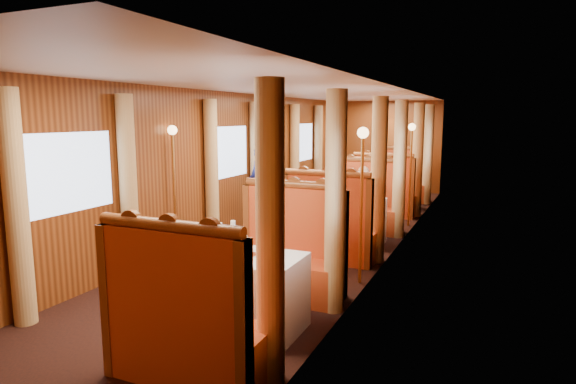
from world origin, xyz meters
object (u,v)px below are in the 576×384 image
Objects in this scene: table_far at (393,191)px; fruit_plate at (268,261)px; banquette_far_fwd at (384,196)px; banquette_far_aft at (402,184)px; banquette_near_aft at (289,260)px; table_mid at (350,222)px; steward at (260,188)px; rose_vase_mid at (348,188)px; banquette_near_fwd at (185,330)px; teapot_left at (228,249)px; teapot_right at (237,251)px; table_near at (247,293)px; banquette_mid_aft at (366,208)px; banquette_mid_fwd at (330,232)px; rose_vase_far at (396,167)px; passenger at (363,193)px; teapot_back at (245,246)px; tea_tray at (239,255)px.

table_far is 5.27× the size of fruit_plate.
banquette_far_fwd and banquette_far_aft have the same top height.
banquette_near_aft is 1.00× the size of banquette_far_fwd.
banquette_far_fwd is (0.00, 2.49, 0.05)m from table_mid.
table_far is 3.91m from steward.
rose_vase_mid is (-0.03, -2.50, 0.50)m from banquette_far_fwd.
teapot_left is (-0.17, 0.94, 0.39)m from banquette_near_fwd.
banquette_far_aft is 8.16m from fruit_plate.
banquette_near_fwd is 9.03m from banquette_far_aft.
table_mid is at bearing 90.67° from teapot_right.
banquette_far_fwd is at bearing 144.13° from steward.
banquette_near_aft reaches higher than table_near.
banquette_mid_aft is at bearing 110.27° from teapot_left.
banquette_near_fwd is 0.80× the size of steward.
rose_vase_mid is at bearing 87.27° from steward.
banquette_near_aft is 3.50m from banquette_mid_aft.
table_far is at bearing 90.00° from banquette_near_fwd.
banquette_near_aft is 1.28× the size of table_mid.
table_mid is (0.00, 3.50, 0.00)m from table_near.
banquette_near_aft is at bearing 30.65° from steward.
banquette_near_fwd is 1.04m from teapot_left.
rose_vase_far is at bearing 89.59° from banquette_mid_fwd.
banquette_far_fwd reaches higher than fruit_plate.
banquette_mid_aft reaches higher than passenger.
rose_vase_far is 2.78m from passenger.
rose_vase_mid is at bearing 112.58° from teapot_back.
banquette_far_fwd is at bearing 90.00° from banquette_mid_fwd.
banquette_far_aft is 1.11m from rose_vase_far.
banquette_mid_fwd is 2.43m from teapot_back.
steward is (-1.63, -1.04, 0.41)m from banquette_mid_aft.
steward is (-1.63, -3.52, 0.46)m from table_far.
steward is at bearing 109.94° from banquette_near_fwd.
table_far is 7.09m from teapot_left.
table_near is 3.09× the size of tea_tray.
table_far is at bearing 90.00° from banquette_far_fwd.
banquette_mid_aft reaches higher than table_far.
steward reaches higher than table_mid.
banquette_far_aft is 4.56m from rose_vase_mid.
banquette_mid_aft is at bearing 93.56° from fruit_plate.
table_far is at bearing 90.00° from banquette_mid_fwd.
teapot_right is 0.83× the size of fruit_plate.
teapot_right is at bearing -90.49° from banquette_mid_aft.
banquette_mid_aft reaches higher than teapot_right.
banquette_mid_aft is 0.41m from passenger.
teapot_back is (-0.07, -2.39, 0.39)m from banquette_mid_fwd.
banquette_near_aft is 6.04m from rose_vase_far.
tea_tray is 2.07× the size of teapot_right.
passenger is at bearing -90.00° from table_far.
banquette_mid_aft is 4.44m from teapot_back.
rose_vase_far is (0.07, 7.15, 0.11)m from teapot_right.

